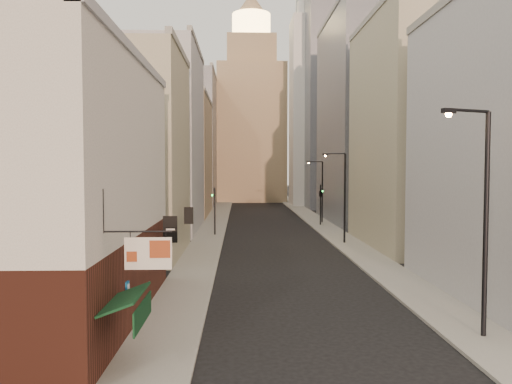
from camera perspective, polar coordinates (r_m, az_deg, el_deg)
The scene contains 17 objects.
sidewalk_left at distance 69.33m, azimuth -4.40°, elevation -2.95°, with size 3.00×140.00×0.15m, color gray.
sidewalk_right at distance 69.96m, azimuth 6.31°, elevation -2.91°, with size 3.00×140.00×0.15m, color gray.
near_building_left at distance 24.16m, azimuth -20.19°, elevation 0.16°, with size 8.30×23.04×12.30m.
left_bldg_beige at distance 40.84m, azimuth -14.05°, elevation 4.06°, with size 8.00×12.00×16.00m, color gray.
left_bldg_grey at distance 56.64m, azimuth -10.63°, elevation 5.76°, with size 8.00×16.00×20.00m, color #A0A0A6.
left_bldg_tan at distance 74.42m, azimuth -8.49°, elevation 3.91°, with size 8.00×18.00×17.00m, color #997D5A.
left_bldg_wingrid at distance 94.43m, azimuth -7.09°, elevation 5.82°, with size 8.00×20.00×24.00m, color gray.
right_bldg_beige at distance 46.61m, azimuth 17.56°, elevation 6.31°, with size 8.00×16.00×20.00m, color gray.
right_bldg_wingrid at distance 65.99m, azimuth 11.78°, elevation 7.94°, with size 8.00×20.00×26.00m, color gray.
highrise at distance 96.17m, azimuth 11.40°, elevation 13.93°, with size 21.00×23.00×51.20m.
clock_tower at distance 106.45m, azimuth -0.54°, elevation 8.54°, with size 14.00×14.00×44.90m.
white_tower at distance 93.58m, azimuth 6.51°, elevation 9.91°, with size 8.00×8.00×41.50m.
streetlamp_near at distance 22.15m, azimuth 24.39°, elevation -1.87°, with size 2.34×1.04×9.37m.
streetlamp_mid at distance 46.41m, azimuth 9.86°, elevation -0.02°, with size 2.06×1.04×8.38m.
streetlamp_far at distance 63.08m, azimuth 7.40°, elevation 0.45°, with size 2.05×0.34×7.82m.
traffic_light_left at distance 51.30m, azimuth -4.75°, elevation -1.16°, with size 0.53×0.41×5.00m.
traffic_light_right at distance 60.35m, azimuth 7.39°, elevation -0.25°, with size 0.77×0.77×5.00m.
Camera 1 is at (-3.37, -13.90, 7.08)m, focal length 35.00 mm.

